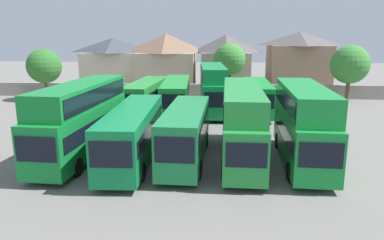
{
  "coord_description": "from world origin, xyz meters",
  "views": [
    {
      "loc": [
        1.64,
        -23.39,
        8.2
      ],
      "look_at": [
        0.0,
        3.0,
        2.0
      ],
      "focal_mm": 34.21,
      "sensor_mm": 36.0,
      "label": 1
    }
  ],
  "objects": [
    {
      "name": "house_terrace_far_right",
      "position": [
        14.59,
        35.11,
        4.38
      ],
      "size": [
        9.36,
        8.3,
        8.61
      ],
      "color": "#9E7A60",
      "rests_on": "ground"
    },
    {
      "name": "tree_right_of_lot",
      "position": [
        3.66,
        27.24,
        4.87
      ],
      "size": [
        4.31,
        4.31,
        7.06
      ],
      "color": "brown",
      "rests_on": "ground"
    },
    {
      "name": "house_terrace_right",
      "position": [
        3.3,
        34.06,
        4.17
      ],
      "size": [
        7.69,
        7.2,
        8.17
      ],
      "color": "tan",
      "rests_on": "ground"
    },
    {
      "name": "house_terrace_left",
      "position": [
        -14.67,
        35.19,
        3.91
      ],
      "size": [
        9.95,
        6.39,
        7.66
      ],
      "color": "beige",
      "rests_on": "ground"
    },
    {
      "name": "ground",
      "position": [
        0.0,
        18.0,
        0.0
      ],
      "size": [
        140.0,
        140.0,
        0.0
      ],
      "primitive_type": "plane",
      "color": "slate"
    },
    {
      "name": "bus_8",
      "position": [
        1.45,
        15.21,
        2.82
      ],
      "size": [
        3.04,
        10.76,
        5.01
      ],
      "rotation": [
        0.0,
        0.0,
        -1.51
      ],
      "color": "#0F8039",
      "rests_on": "ground"
    },
    {
      "name": "bus_5",
      "position": [
        7.36,
        -0.19,
        2.81
      ],
      "size": [
        3.08,
        10.37,
        4.99
      ],
      "rotation": [
        0.0,
        0.0,
        -1.62
      ],
      "color": "#168A35",
      "rests_on": "ground"
    },
    {
      "name": "bus_2",
      "position": [
        -3.69,
        -0.4,
        1.99
      ],
      "size": [
        2.81,
        11.62,
        3.49
      ],
      "rotation": [
        0.0,
        0.0,
        -1.55
      ],
      "color": "#0F7C3E",
      "rests_on": "ground"
    },
    {
      "name": "depot_boundary_wall",
      "position": [
        0.0,
        24.74,
        0.9
      ],
      "size": [
        56.0,
        0.5,
        1.8
      ],
      "primitive_type": "cube",
      "color": "gray",
      "rests_on": "ground"
    },
    {
      "name": "bus_3",
      "position": [
        -0.2,
        -0.27,
        2.01
      ],
      "size": [
        2.82,
        10.21,
        3.53
      ],
      "rotation": [
        0.0,
        0.0,
        -1.61
      ],
      "color": "#197D3F",
      "rests_on": "ground"
    },
    {
      "name": "house_terrace_centre",
      "position": [
        -5.99,
        34.1,
        4.27
      ],
      "size": [
        9.35,
        6.9,
        8.35
      ],
      "color": "#C6B293",
      "rests_on": "ground"
    },
    {
      "name": "tree_behind_wall",
      "position": [
        18.14,
        22.74,
        4.6
      ],
      "size": [
        4.69,
        4.69,
        6.96
      ],
      "color": "brown",
      "rests_on": "ground"
    },
    {
      "name": "bus_4",
      "position": [
        3.48,
        0.47,
        2.72
      ],
      "size": [
        2.77,
        11.84,
        4.82
      ],
      "rotation": [
        0.0,
        0.0,
        -1.6
      ],
      "color": "#208C36",
      "rests_on": "ground"
    },
    {
      "name": "tree_left_of_lot",
      "position": [
        -19.86,
        21.74,
        4.29
      ],
      "size": [
        4.32,
        4.32,
        6.47
      ],
      "color": "brown",
      "rests_on": "ground"
    },
    {
      "name": "bus_7",
      "position": [
        -2.47,
        15.1,
        1.95
      ],
      "size": [
        3.13,
        12.03,
        3.41
      ],
      "rotation": [
        0.0,
        0.0,
        -1.53
      ],
      "color": "#178C32",
      "rests_on": "ground"
    },
    {
      "name": "bus_6",
      "position": [
        -5.58,
        14.57,
        1.92
      ],
      "size": [
        3.41,
        11.15,
        3.36
      ],
      "rotation": [
        0.0,
        0.0,
        -1.65
      ],
      "color": "#228D33",
      "rests_on": "ground"
    },
    {
      "name": "bus_9",
      "position": [
        6.14,
        15.04,
        1.9
      ],
      "size": [
        2.76,
        10.19,
        3.32
      ],
      "rotation": [
        0.0,
        0.0,
        -1.59
      ],
      "color": "#108E30",
      "rests_on": "ground"
    },
    {
      "name": "bus_1",
      "position": [
        -7.36,
        0.25,
        2.82
      ],
      "size": [
        3.34,
        11.54,
        5.01
      ],
      "rotation": [
        0.0,
        0.0,
        -1.64
      ],
      "color": "#127C30",
      "rests_on": "ground"
    }
  ]
}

